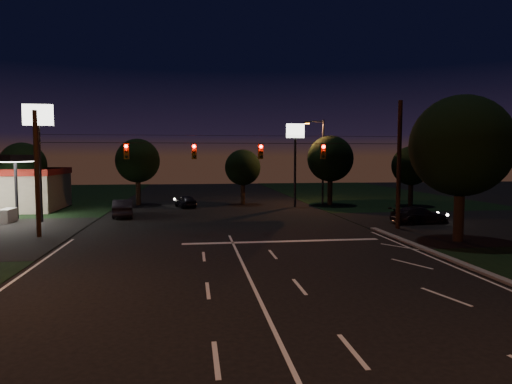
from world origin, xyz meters
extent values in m
plane|color=black|center=(0.00, 0.00, 0.00)|extent=(140.00, 140.00, 0.00)
cube|color=black|center=(20.00, 16.00, 0.00)|extent=(20.00, 16.00, 0.02)
cube|color=silver|center=(3.00, 11.50, 0.01)|extent=(12.00, 0.50, 0.01)
cylinder|color=black|center=(12.00, 15.00, 0.00)|extent=(0.30, 0.30, 9.00)
cylinder|color=black|center=(-12.00, 15.00, 0.00)|extent=(0.28, 0.28, 8.00)
cylinder|color=black|center=(0.00, 15.00, 6.00)|extent=(24.00, 0.03, 0.03)
cylinder|color=black|center=(0.00, 15.00, 6.50)|extent=(24.00, 0.02, 0.02)
cube|color=#3F3307|center=(-6.50, 15.00, 5.45)|extent=(0.32, 0.26, 1.00)
sphere|color=#FF0705|center=(-6.50, 14.84, 5.78)|extent=(0.22, 0.22, 0.22)
sphere|color=black|center=(-6.50, 14.84, 5.45)|extent=(0.20, 0.20, 0.20)
sphere|color=black|center=(-6.50, 14.84, 5.12)|extent=(0.20, 0.20, 0.20)
cube|color=#3F3307|center=(-2.20, 15.00, 5.45)|extent=(0.32, 0.26, 1.00)
sphere|color=#FF0705|center=(-2.20, 14.84, 5.78)|extent=(0.22, 0.22, 0.22)
sphere|color=black|center=(-2.20, 14.84, 5.45)|extent=(0.20, 0.20, 0.20)
sphere|color=black|center=(-2.20, 14.84, 5.12)|extent=(0.20, 0.20, 0.20)
cube|color=#3F3307|center=(2.20, 15.00, 5.45)|extent=(0.32, 0.26, 1.00)
sphere|color=#FF0705|center=(2.20, 14.84, 5.78)|extent=(0.22, 0.22, 0.22)
sphere|color=black|center=(2.20, 14.84, 5.45)|extent=(0.20, 0.20, 0.20)
sphere|color=black|center=(2.20, 14.84, 5.12)|extent=(0.20, 0.20, 0.20)
cube|color=#3F3307|center=(6.50, 15.00, 5.45)|extent=(0.32, 0.26, 1.00)
sphere|color=#FF0705|center=(6.50, 14.84, 5.78)|extent=(0.22, 0.22, 0.22)
sphere|color=black|center=(6.50, 14.84, 5.45)|extent=(0.20, 0.20, 0.20)
sphere|color=black|center=(6.50, 14.84, 5.12)|extent=(0.20, 0.20, 0.20)
cube|color=gray|center=(-16.50, 22.00, 0.55)|extent=(0.80, 2.00, 1.10)
cylinder|color=black|center=(-16.50, 24.00, 2.40)|extent=(0.24, 0.24, 4.80)
cylinder|color=black|center=(-14.00, 22.00, 3.75)|extent=(0.24, 0.24, 7.50)
cube|color=white|center=(-14.00, 22.00, 8.30)|extent=(2.20, 0.30, 1.60)
cylinder|color=black|center=(8.00, 30.00, 3.50)|extent=(0.24, 0.24, 7.00)
cube|color=white|center=(8.00, 30.00, 7.70)|extent=(1.80, 0.30, 1.40)
cylinder|color=black|center=(11.50, 32.00, 4.50)|extent=(0.20, 0.20, 9.00)
cylinder|color=black|center=(10.60, 32.00, 8.80)|extent=(1.80, 0.12, 0.12)
cube|color=black|center=(9.70, 32.00, 8.70)|extent=(0.60, 0.35, 0.22)
cube|color=orange|center=(9.70, 32.00, 8.58)|extent=(0.45, 0.25, 0.04)
cylinder|color=black|center=(13.50, 10.00, 2.00)|extent=(0.60, 0.60, 4.00)
sphere|color=black|center=(13.50, 10.00, 5.76)|extent=(6.00, 6.00, 6.00)
sphere|color=black|center=(14.10, 10.45, 5.58)|extent=(4.50, 4.50, 4.50)
sphere|color=black|center=(12.90, 10.30, 5.62)|extent=(4.20, 4.20, 4.20)
cylinder|color=black|center=(-18.00, 30.00, 1.50)|extent=(0.49, 0.49, 3.00)
sphere|color=black|center=(-18.00, 30.00, 4.32)|extent=(4.20, 4.20, 4.20)
sphere|color=black|center=(-17.58, 30.32, 4.19)|extent=(3.15, 3.15, 3.15)
sphere|color=black|center=(-18.42, 30.21, 4.23)|extent=(2.94, 2.94, 2.94)
cylinder|color=black|center=(-8.00, 34.00, 1.62)|extent=(0.52, 0.52, 3.25)
sphere|color=black|center=(-8.00, 34.00, 4.68)|extent=(4.60, 4.60, 4.60)
sphere|color=black|center=(-7.54, 34.34, 4.54)|extent=(3.45, 3.45, 3.45)
sphere|color=black|center=(-8.46, 34.23, 4.58)|extent=(3.22, 3.22, 3.22)
cylinder|color=black|center=(3.00, 33.00, 1.38)|extent=(0.47, 0.47, 2.75)
sphere|color=black|center=(3.00, 33.00, 3.96)|extent=(3.80, 3.80, 3.80)
sphere|color=black|center=(3.38, 33.28, 3.85)|extent=(2.85, 2.85, 2.85)
sphere|color=black|center=(2.62, 33.19, 3.87)|extent=(2.66, 2.66, 2.66)
cylinder|color=black|center=(12.00, 31.00, 1.70)|extent=(0.53, 0.53, 3.40)
sphere|color=black|center=(12.00, 31.00, 4.90)|extent=(4.80, 4.80, 4.80)
sphere|color=black|center=(12.48, 31.36, 4.75)|extent=(3.60, 3.60, 3.60)
sphere|color=black|center=(11.52, 31.24, 4.79)|extent=(3.36, 3.36, 3.36)
cylinder|color=black|center=(20.00, 29.00, 1.45)|extent=(0.48, 0.48, 2.90)
sphere|color=black|center=(20.00, 29.00, 4.18)|extent=(4.00, 4.00, 4.00)
sphere|color=black|center=(20.40, 29.30, 4.06)|extent=(3.00, 3.00, 3.00)
sphere|color=black|center=(19.60, 29.20, 4.09)|extent=(2.80, 2.80, 2.80)
imported|color=black|center=(-3.02, 31.03, 0.61)|extent=(2.48, 3.88, 1.23)
imported|color=black|center=(-8.18, 24.37, 0.75)|extent=(2.08, 4.68, 1.49)
imported|color=black|center=(14.79, 17.19, 0.65)|extent=(4.60, 2.21, 1.29)
camera|label=1|loc=(-2.35, -15.21, 5.13)|focal=32.00mm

